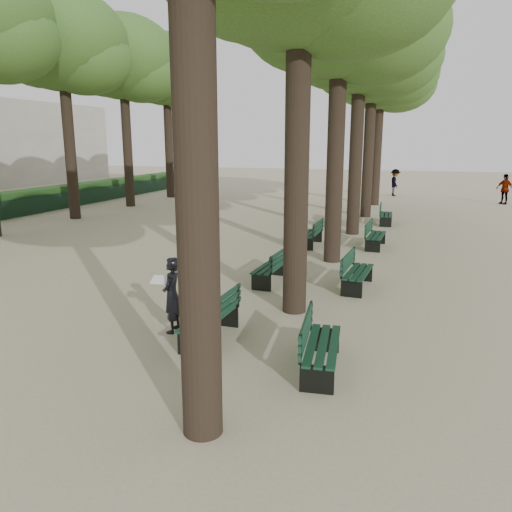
% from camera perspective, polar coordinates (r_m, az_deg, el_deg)
% --- Properties ---
extents(ground, '(120.00, 120.00, 0.00)m').
position_cam_1_polar(ground, '(9.15, -9.62, -11.15)').
color(ground, '#B6AA8A').
rests_on(ground, ground).
extents(tree_central_3, '(6.00, 6.00, 9.95)m').
position_cam_1_polar(tree_central_3, '(20.88, 11.93, 23.62)').
color(tree_central_3, '#33261C').
rests_on(tree_central_3, ground).
extents(tree_central_4, '(6.00, 6.00, 9.95)m').
position_cam_1_polar(tree_central_4, '(25.78, 13.26, 21.47)').
color(tree_central_4, '#33261C').
rests_on(tree_central_4, ground).
extents(tree_central_5, '(6.00, 6.00, 9.95)m').
position_cam_1_polar(tree_central_5, '(30.71, 14.14, 20.01)').
color(tree_central_5, '#33261C').
rests_on(tree_central_5, ground).
extents(tree_far_3, '(6.00, 6.00, 10.45)m').
position_cam_1_polar(tree_far_3, '(26.25, -21.39, 21.89)').
color(tree_far_3, '#33261C').
rests_on(tree_far_3, ground).
extents(tree_far_4, '(6.00, 6.00, 10.45)m').
position_cam_1_polar(tree_far_4, '(30.29, -15.03, 21.01)').
color(tree_far_4, '#33261C').
rests_on(tree_far_4, ground).
extents(tree_far_5, '(6.00, 6.00, 10.45)m').
position_cam_1_polar(tree_far_5, '(34.59, -10.27, 20.18)').
color(tree_far_5, '#33261C').
rests_on(tree_far_5, ground).
extents(bench_left_0, '(0.63, 1.82, 0.92)m').
position_cam_1_polar(bench_left_0, '(9.62, -5.30, -8.02)').
color(bench_left_0, black).
rests_on(bench_left_0, ground).
extents(bench_left_1, '(0.66, 1.83, 0.92)m').
position_cam_1_polar(bench_left_1, '(13.35, 1.75, -1.94)').
color(bench_left_1, black).
rests_on(bench_left_1, ground).
extents(bench_left_2, '(0.58, 1.80, 0.92)m').
position_cam_1_polar(bench_left_2, '(18.16, 6.26, 2.00)').
color(bench_left_2, black).
rests_on(bench_left_2, ground).
extents(bench_left_3, '(0.79, 1.86, 0.92)m').
position_cam_1_polar(bench_left_3, '(23.41, 9.01, 4.39)').
color(bench_left_3, black).
rests_on(bench_left_3, ground).
extents(bench_right_0, '(0.76, 1.85, 0.92)m').
position_cam_1_polar(bench_right_0, '(8.45, 7.48, -11.17)').
color(bench_right_0, black).
rests_on(bench_right_0, ground).
extents(bench_right_1, '(0.68, 1.83, 0.92)m').
position_cam_1_polar(bench_right_1, '(13.08, 11.53, -2.53)').
color(bench_right_1, black).
rests_on(bench_right_1, ground).
extents(bench_right_2, '(0.64, 1.82, 0.92)m').
position_cam_1_polar(bench_right_2, '(18.25, 13.51, 1.77)').
color(bench_right_2, black).
rests_on(bench_right_2, ground).
extents(bench_right_3, '(0.67, 1.83, 0.92)m').
position_cam_1_polar(bench_right_3, '(23.57, 14.63, 4.19)').
color(bench_right_3, black).
rests_on(bench_right_3, ground).
extents(man_with_map, '(0.62, 0.64, 1.52)m').
position_cam_1_polar(man_with_map, '(9.97, -9.58, -4.42)').
color(man_with_map, black).
rests_on(man_with_map, ground).
extents(pedestrian_d, '(0.76, 0.81, 1.63)m').
position_cam_1_polar(pedestrian_d, '(37.69, 11.48, 8.34)').
color(pedestrian_d, '#262628').
rests_on(pedestrian_d, ground).
extents(pedestrian_b, '(0.60, 1.24, 1.84)m').
position_cam_1_polar(pedestrian_b, '(35.95, 15.60, 8.09)').
color(pedestrian_b, '#262628').
rests_on(pedestrian_b, ground).
extents(pedestrian_c, '(1.04, 0.95, 1.80)m').
position_cam_1_polar(pedestrian_c, '(33.59, 26.53, 6.85)').
color(pedestrian_c, '#262628').
rests_on(pedestrian_c, ground).
extents(building_far, '(12.00, 16.00, 7.00)m').
position_cam_1_polar(building_far, '(52.56, -27.24, 11.38)').
color(building_far, '#B7B2A3').
rests_on(building_far, ground).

